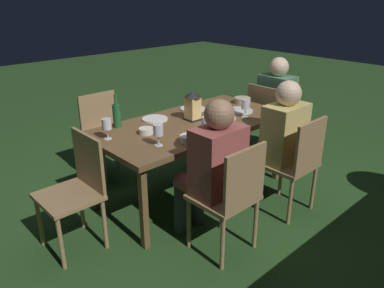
{
  "coord_description": "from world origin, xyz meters",
  "views": [
    {
      "loc": [
        2.19,
        2.35,
        1.83
      ],
      "look_at": [
        0.0,
        0.0,
        0.5
      ],
      "focal_mm": 35.39,
      "sensor_mm": 36.0,
      "label": 1
    }
  ],
  "objects_px": {
    "wine_glass_d": "(246,105)",
    "plate_d": "(240,111)",
    "bowl_salad": "(242,100)",
    "chair_head_far": "(77,187)",
    "dining_table": "(192,127)",
    "person_in_green": "(279,102)",
    "wine_glass_c": "(158,131)",
    "bowl_bread": "(189,138)",
    "green_bottle_on_table": "(117,115)",
    "bowl_olives": "(146,131)",
    "chair_head_near": "(268,119)",
    "chair_side_right_a": "(295,161)",
    "plate_a": "(155,119)",
    "chair_side_right_b": "(231,195)",
    "plate_b": "(223,118)",
    "wine_glass_a": "(107,125)",
    "plate_c": "(193,109)",
    "wine_glass_b": "(206,123)",
    "wine_glass_e": "(230,115)",
    "person_in_rust": "(211,166)",
    "lantern_centerpiece": "(193,104)",
    "chair_side_left_b": "(106,133)",
    "person_in_mustard": "(278,138)"
  },
  "relations": [
    {
      "from": "wine_glass_d",
      "to": "plate_d",
      "type": "relative_size",
      "value": 0.69
    },
    {
      "from": "bowl_salad",
      "to": "chair_head_far",
      "type": "bearing_deg",
      "value": 2.39
    },
    {
      "from": "dining_table",
      "to": "wine_glass_d",
      "type": "xyz_separation_m",
      "value": [
        -0.45,
        0.24,
        0.17
      ]
    },
    {
      "from": "bowl_salad",
      "to": "plate_d",
      "type": "bearing_deg",
      "value": 36.14
    },
    {
      "from": "person_in_green",
      "to": "bowl_salad",
      "type": "distance_m",
      "value": 0.57
    },
    {
      "from": "wine_glass_c",
      "to": "bowl_bread",
      "type": "bearing_deg",
      "value": 154.72
    },
    {
      "from": "green_bottle_on_table",
      "to": "bowl_olives",
      "type": "relative_size",
      "value": 2.36
    },
    {
      "from": "chair_head_near",
      "to": "bowl_olives",
      "type": "xyz_separation_m",
      "value": [
        1.63,
        -0.04,
        0.26
      ]
    },
    {
      "from": "chair_side_right_a",
      "to": "dining_table",
      "type": "bearing_deg",
      "value": -64.17
    },
    {
      "from": "dining_table",
      "to": "plate_a",
      "type": "distance_m",
      "value": 0.35
    },
    {
      "from": "chair_side_right_b",
      "to": "plate_b",
      "type": "distance_m",
      "value": 1.01
    },
    {
      "from": "plate_b",
      "to": "bowl_bread",
      "type": "xyz_separation_m",
      "value": [
        0.62,
        0.21,
        0.02
      ]
    },
    {
      "from": "wine_glass_d",
      "to": "plate_b",
      "type": "height_order",
      "value": "wine_glass_d"
    },
    {
      "from": "wine_glass_a",
      "to": "plate_c",
      "type": "height_order",
      "value": "wine_glass_a"
    },
    {
      "from": "wine_glass_b",
      "to": "green_bottle_on_table",
      "type": "bearing_deg",
      "value": -60.49
    },
    {
      "from": "wine_glass_c",
      "to": "wine_glass_e",
      "type": "bearing_deg",
      "value": 171.38
    },
    {
      "from": "chair_head_far",
      "to": "plate_a",
      "type": "bearing_deg",
      "value": -163.9
    },
    {
      "from": "green_bottle_on_table",
      "to": "wine_glass_d",
      "type": "distance_m",
      "value": 1.16
    },
    {
      "from": "person_in_green",
      "to": "green_bottle_on_table",
      "type": "distance_m",
      "value": 1.95
    },
    {
      "from": "chair_side_right_b",
      "to": "chair_head_near",
      "type": "distance_m",
      "value": 1.77
    },
    {
      "from": "chair_side_right_b",
      "to": "person_in_rust",
      "type": "xyz_separation_m",
      "value": [
        -0.0,
        -0.2,
        0.15
      ]
    },
    {
      "from": "lantern_centerpiece",
      "to": "bowl_bread",
      "type": "bearing_deg",
      "value": 43.69
    },
    {
      "from": "green_bottle_on_table",
      "to": "plate_d",
      "type": "xyz_separation_m",
      "value": [
        -1.12,
        0.42,
        -0.1
      ]
    },
    {
      "from": "chair_side_right_a",
      "to": "person_in_green",
      "type": "bearing_deg",
      "value": -138.26
    },
    {
      "from": "chair_side_right_b",
      "to": "chair_side_right_a",
      "type": "relative_size",
      "value": 1.0
    },
    {
      "from": "person_in_rust",
      "to": "wine_glass_e",
      "type": "height_order",
      "value": "person_in_rust"
    },
    {
      "from": "wine_glass_c",
      "to": "wine_glass_e",
      "type": "height_order",
      "value": "same"
    },
    {
      "from": "wine_glass_c",
      "to": "bowl_olives",
      "type": "xyz_separation_m",
      "value": [
        -0.08,
        -0.27,
        -0.09
      ]
    },
    {
      "from": "bowl_bread",
      "to": "bowl_salad",
      "type": "distance_m",
      "value": 1.21
    },
    {
      "from": "chair_side_right_b",
      "to": "lantern_centerpiece",
      "type": "height_order",
      "value": "lantern_centerpiece"
    },
    {
      "from": "wine_glass_a",
      "to": "plate_d",
      "type": "bearing_deg",
      "value": 169.92
    },
    {
      "from": "lantern_centerpiece",
      "to": "plate_a",
      "type": "relative_size",
      "value": 1.13
    },
    {
      "from": "wine_glass_b",
      "to": "chair_side_left_b",
      "type": "bearing_deg",
      "value": -79.07
    },
    {
      "from": "person_in_rust",
      "to": "wine_glass_b",
      "type": "relative_size",
      "value": 6.8
    },
    {
      "from": "chair_side_left_b",
      "to": "wine_glass_b",
      "type": "relative_size",
      "value": 5.15
    },
    {
      "from": "wine_glass_a",
      "to": "chair_side_right_b",
      "type": "bearing_deg",
      "value": 110.56
    },
    {
      "from": "chair_side_right_b",
      "to": "plate_d",
      "type": "distance_m",
      "value": 1.24
    },
    {
      "from": "person_in_mustard",
      "to": "lantern_centerpiece",
      "type": "distance_m",
      "value": 0.8
    },
    {
      "from": "chair_side_right_b",
      "to": "wine_glass_c",
      "type": "distance_m",
      "value": 0.72
    },
    {
      "from": "lantern_centerpiece",
      "to": "plate_b",
      "type": "height_order",
      "value": "lantern_centerpiece"
    },
    {
      "from": "person_in_mustard",
      "to": "wine_glass_d",
      "type": "relative_size",
      "value": 6.8
    },
    {
      "from": "wine_glass_d",
      "to": "plate_d",
      "type": "distance_m",
      "value": 0.22
    },
    {
      "from": "plate_d",
      "to": "bowl_salad",
      "type": "distance_m",
      "value": 0.29
    },
    {
      "from": "plate_b",
      "to": "bowl_bread",
      "type": "bearing_deg",
      "value": 18.54
    },
    {
      "from": "wine_glass_e",
      "to": "wine_glass_b",
      "type": "bearing_deg",
      "value": 3.39
    },
    {
      "from": "wine_glass_c",
      "to": "wine_glass_d",
      "type": "relative_size",
      "value": 1.0
    },
    {
      "from": "plate_a",
      "to": "chair_side_right_b",
      "type": "bearing_deg",
      "value": 79.97
    },
    {
      "from": "bowl_bread",
      "to": "plate_c",
      "type": "bearing_deg",
      "value": -135.02
    },
    {
      "from": "person_in_rust",
      "to": "plate_c",
      "type": "relative_size",
      "value": 4.71
    },
    {
      "from": "chair_head_far",
      "to": "chair_head_near",
      "type": "distance_m",
      "value": 2.3
    }
  ]
}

